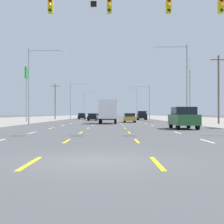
{
  "coord_description": "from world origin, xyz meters",
  "views": [
    {
      "loc": [
        0.51,
        -9.71,
        1.37
      ],
      "look_at": [
        0.75,
        42.83,
        1.65
      ],
      "focal_mm": 53.69,
      "sensor_mm": 36.0,
      "label": 1
    }
  ],
  "objects": [
    {
      "name": "sedan_inner_left_midfar",
      "position": [
        -3.41,
        57.1,
        0.76
      ],
      "size": [
        1.8,
        4.5,
        1.46
      ],
      "color": "black",
      "rests_on": "ground"
    },
    {
      "name": "box_truck_center_turn_near",
      "position": [
        -0.06,
        36.85,
        1.84
      ],
      "size": [
        2.4,
        7.2,
        3.23
      ],
      "color": "#235B2D",
      "rests_on": "ground"
    },
    {
      "name": "sedan_inner_left_farther",
      "position": [
        -3.67,
        72.64,
        0.76
      ],
      "size": [
        1.8,
        4.5,
        1.46
      ],
      "color": "white",
      "rests_on": "ground"
    },
    {
      "name": "utility_pole_left_row_1",
      "position": [
        -13.79,
        74.31,
        4.66
      ],
      "size": [
        2.2,
        0.26,
        8.93
      ],
      "color": "brown",
      "rests_on": "ground"
    },
    {
      "name": "lane_markings",
      "position": [
        0.0,
        104.5,
        0.01
      ],
      "size": [
        10.64,
        227.6,
        0.01
      ],
      "color": "white",
      "rests_on": "ground"
    },
    {
      "name": "suv_far_right_far",
      "position": [
        7.09,
        64.11,
        1.03
      ],
      "size": [
        1.98,
        4.9,
        1.98
      ],
      "color": "black",
      "rests_on": "ground"
    },
    {
      "name": "hatchback_far_left_farthest",
      "position": [
        -6.91,
        72.72,
        0.78
      ],
      "size": [
        1.72,
        3.9,
        1.54
      ],
      "color": "black",
      "rests_on": "ground"
    },
    {
      "name": "ground_plane",
      "position": [
        0.0,
        66.0,
        0.0
      ],
      "size": [
        572.0,
        572.0,
        0.0
      ],
      "primitive_type": "plane",
      "color": "#4C4C4F"
    },
    {
      "name": "pole_sign_right_row_1",
      "position": [
        13.83,
        47.31,
        8.36
      ],
      "size": [
        0.24,
        2.27,
        10.92
      ],
      "color": "gray",
      "rests_on": "ground"
    },
    {
      "name": "streetlight_left_row_1",
      "position": [
        -9.69,
        75.97,
        5.44
      ],
      "size": [
        4.29,
        0.26,
        9.32
      ],
      "color": "gray",
      "rests_on": "ground"
    },
    {
      "name": "utility_pole_right_row_0",
      "position": [
        15.11,
        36.04,
        4.88
      ],
      "size": [
        2.2,
        0.26,
        9.38
      ],
      "color": "brown",
      "rests_on": "ground"
    },
    {
      "name": "sedan_center_turn_distant_a",
      "position": [
        -0.07,
        127.78,
        0.76
      ],
      "size": [
        1.8,
        4.5,
        1.46
      ],
      "color": "#235B2D",
      "rests_on": "ground"
    },
    {
      "name": "streetlight_left_row_0",
      "position": [
        -9.66,
        33.16,
        5.72
      ],
      "size": [
        4.63,
        0.26,
        9.78
      ],
      "color": "gray",
      "rests_on": "ground"
    },
    {
      "name": "streetlight_right_row_1",
      "position": [
        9.51,
        75.97,
        5.18
      ],
      "size": [
        5.15,
        0.26,
        8.64
      ],
      "color": "gray",
      "rests_on": "ground"
    },
    {
      "name": "pole_sign_left_row_1",
      "position": [
        -14.28,
        48.15,
        7.04
      ],
      "size": [
        0.24,
        1.75,
        9.46
      ],
      "color": "gray",
      "rests_on": "ground"
    },
    {
      "name": "streetlight_left_row_2",
      "position": [
        -9.71,
        118.79,
        5.79
      ],
      "size": [
        4.37,
        0.26,
        9.97
      ],
      "color": "gray",
      "rests_on": "ground"
    },
    {
      "name": "sedan_inner_right_mid",
      "position": [
        3.28,
        43.05,
        0.76
      ],
      "size": [
        1.8,
        4.5,
        1.46
      ],
      "color": "#B28C33",
      "rests_on": "ground"
    },
    {
      "name": "lot_apron_right",
      "position": [
        24.75,
        66.0,
        0.0
      ],
      "size": [
        28.0,
        440.0,
        0.01
      ],
      "primitive_type": "cube",
      "color": "gray",
      "rests_on": "ground"
    },
    {
      "name": "streetlight_right_row_2",
      "position": [
        9.87,
        118.79,
        6.2
      ],
      "size": [
        3.43,
        0.26,
        11.0
      ],
      "color": "gray",
      "rests_on": "ground"
    },
    {
      "name": "signal_span_wire",
      "position": [
        0.05,
        10.87,
        5.77
      ],
      "size": [
        25.85,
        0.53,
        9.55
      ],
      "color": "brown",
      "rests_on": "ground"
    },
    {
      "name": "suv_far_right_nearest",
      "position": [
        6.96,
        20.44,
        1.03
      ],
      "size": [
        1.98,
        4.9,
        1.98
      ],
      "color": "#235B2D",
      "rests_on": "ground"
    },
    {
      "name": "streetlight_right_row_0",
      "position": [
        9.69,
        33.16,
        5.95
      ],
      "size": [
        4.54,
        0.26,
        10.24
      ],
      "color": "gray",
      "rests_on": "ground"
    }
  ]
}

